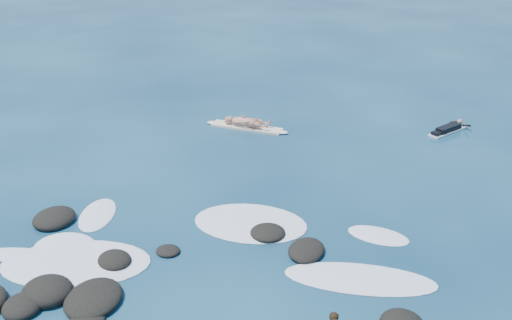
% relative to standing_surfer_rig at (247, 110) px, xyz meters
% --- Properties ---
extents(ground, '(160.00, 160.00, 0.00)m').
position_rel_standing_surfer_rig_xyz_m(ground, '(3.87, -8.40, -0.79)').
color(ground, '#0A2642').
rests_on(ground, ground).
extents(reef_rocks, '(11.47, 7.07, 0.54)m').
position_rel_standing_surfer_rig_xyz_m(reef_rocks, '(0.93, -10.70, -0.69)').
color(reef_rocks, black).
rests_on(reef_rocks, ground).
extents(breaking_foam, '(11.96, 7.91, 0.12)m').
position_rel_standing_surfer_rig_xyz_m(breaking_foam, '(2.90, -9.53, -0.78)').
color(breaking_foam, white).
rests_on(breaking_foam, ground).
extents(standing_surfer_rig, '(3.53, 0.71, 2.01)m').
position_rel_standing_surfer_rig_xyz_m(standing_surfer_rig, '(0.00, 0.00, 0.00)').
color(standing_surfer_rig, '#F6E3C4').
rests_on(standing_surfer_rig, ground).
extents(paddling_surfer_rig, '(1.56, 2.06, 0.39)m').
position_rel_standing_surfer_rig_xyz_m(paddling_surfer_rig, '(7.72, 2.63, -0.66)').
color(paddling_surfer_rig, white).
rests_on(paddling_surfer_rig, ground).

